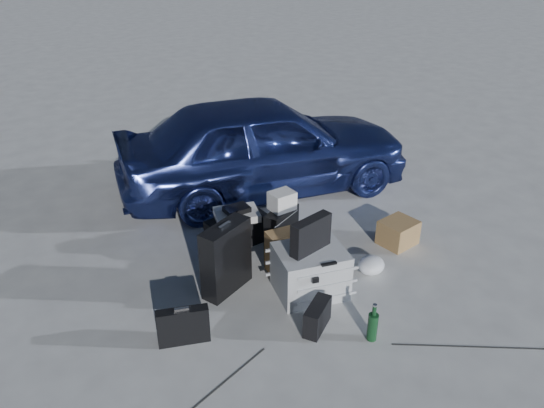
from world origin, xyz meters
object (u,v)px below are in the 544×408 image
at_px(car, 264,145).
at_px(briefcase, 183,326).
at_px(duffel_bag, 237,231).
at_px(cardboard_box, 398,233).
at_px(suitcase_right, 281,232).
at_px(green_bottle, 373,323).
at_px(pelican_case, 310,271).
at_px(suitcase_left, 226,258).

height_order(car, briefcase, car).
height_order(briefcase, duffel_bag, briefcase).
height_order(duffel_bag, cardboard_box, duffel_bag).
relative_size(suitcase_right, duffel_bag, 0.80).
height_order(duffel_bag, green_bottle, green_bottle).
distance_m(briefcase, suitcase_right, 1.56).
distance_m(car, cardboard_box, 2.01).
height_order(pelican_case, suitcase_right, suitcase_right).
bearing_deg(cardboard_box, green_bottle, -141.73).
height_order(briefcase, green_bottle, green_bottle).
distance_m(suitcase_left, duffel_bag, 0.81).
height_order(car, cardboard_box, car).
bearing_deg(duffel_bag, cardboard_box, -35.11).
height_order(briefcase, cardboard_box, briefcase).
bearing_deg(green_bottle, car, 75.74).
xyz_separation_m(suitcase_left, duffel_bag, (0.46, 0.64, -0.18)).
bearing_deg(briefcase, suitcase_left, 54.62).
xyz_separation_m(car, duffel_bag, (-0.94, -0.98, -0.45)).
bearing_deg(green_bottle, cardboard_box, 38.27).
distance_m(pelican_case, briefcase, 1.26).
height_order(car, green_bottle, car).
xyz_separation_m(suitcase_right, duffel_bag, (-0.30, 0.41, -0.10)).
relative_size(suitcase_left, cardboard_box, 1.89).
relative_size(briefcase, green_bottle, 1.24).
height_order(car, duffel_bag, car).
height_order(suitcase_right, cardboard_box, suitcase_right).
bearing_deg(suitcase_right, briefcase, -178.24).
relative_size(pelican_case, cardboard_box, 1.72).
xyz_separation_m(car, green_bottle, (-0.73, -2.86, -0.44)).
bearing_deg(duffel_bag, suitcase_right, -56.88).
height_order(briefcase, suitcase_left, suitcase_left).
bearing_deg(suitcase_left, briefcase, -167.30).
distance_m(pelican_case, duffel_bag, 1.10).
bearing_deg(briefcase, car, 64.76).
relative_size(pelican_case, suitcase_right, 1.20).
xyz_separation_m(briefcase, suitcase_right, (1.39, 0.69, 0.09)).
height_order(briefcase, suitcase_right, suitcase_right).
xyz_separation_m(pelican_case, suitcase_right, (0.13, 0.68, 0.03)).
relative_size(pelican_case, briefcase, 1.46).
bearing_deg(duffel_bag, car, 42.97).
bearing_deg(duffel_bag, suitcase_left, -128.86).
bearing_deg(suitcase_left, pelican_case, -58.09).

